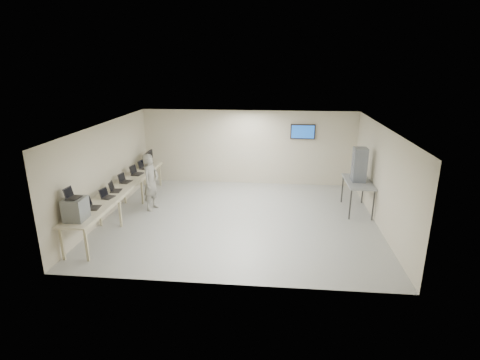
# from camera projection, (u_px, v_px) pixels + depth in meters

# --- Properties ---
(room) EXTENTS (8.01, 7.01, 2.81)m
(room) POSITION_uv_depth(u_px,v_px,m) (241.00, 173.00, 10.86)
(room) COLOR #9B9B9B
(room) RESTS_ON ground
(workbench) EXTENTS (0.76, 6.00, 0.90)m
(workbench) POSITION_uv_depth(u_px,v_px,m) (122.00, 189.00, 11.32)
(workbench) COLOR #C4BC8F
(workbench) RESTS_ON ground
(equipment_box) EXTENTS (0.46, 0.52, 0.54)m
(equipment_box) POSITION_uv_depth(u_px,v_px,m) (76.00, 209.00, 8.85)
(equipment_box) COLOR slate
(equipment_box) RESTS_ON workbench
(laptop_on_box) EXTENTS (0.30, 0.36, 0.27)m
(laptop_on_box) POSITION_uv_depth(u_px,v_px,m) (72.00, 195.00, 8.75)
(laptop_on_box) COLOR black
(laptop_on_box) RESTS_ON equipment_box
(laptop_0) EXTENTS (0.34, 0.40, 0.29)m
(laptop_0) POSITION_uv_depth(u_px,v_px,m) (92.00, 205.00, 9.60)
(laptop_0) COLOR black
(laptop_0) RESTS_ON workbench
(laptop_1) EXTENTS (0.35, 0.39, 0.27)m
(laptop_1) POSITION_uv_depth(u_px,v_px,m) (106.00, 195.00, 10.34)
(laptop_1) COLOR black
(laptop_1) RESTS_ON workbench
(laptop_2) EXTENTS (0.34, 0.39, 0.28)m
(laptop_2) POSITION_uv_depth(u_px,v_px,m) (114.00, 189.00, 10.86)
(laptop_2) COLOR black
(laptop_2) RESTS_ON workbench
(laptop_3) EXTENTS (0.35, 0.40, 0.28)m
(laptop_3) POSITION_uv_depth(u_px,v_px,m) (124.00, 180.00, 11.68)
(laptop_3) COLOR black
(laptop_3) RESTS_ON workbench
(laptop_4) EXTENTS (0.39, 0.44, 0.31)m
(laptop_4) POSITION_uv_depth(u_px,v_px,m) (136.00, 172.00, 12.49)
(laptop_4) COLOR black
(laptop_4) RESTS_ON workbench
(laptop_5) EXTENTS (0.35, 0.41, 0.29)m
(laptop_5) POSITION_uv_depth(u_px,v_px,m) (143.00, 166.00, 13.18)
(laptop_5) COLOR black
(laptop_5) RESTS_ON workbench
(monitor_near) EXTENTS (0.21, 0.47, 0.46)m
(monitor_near) POSITION_uv_depth(u_px,v_px,m) (147.00, 158.00, 13.50)
(monitor_near) COLOR black
(monitor_near) RESTS_ON workbench
(monitor_far) EXTENTS (0.21, 0.48, 0.48)m
(monitor_far) POSITION_uv_depth(u_px,v_px,m) (150.00, 156.00, 13.82)
(monitor_far) COLOR black
(monitor_far) RESTS_ON workbench
(soldier) EXTENTS (0.57, 0.74, 1.81)m
(soldier) POSITION_uv_depth(u_px,v_px,m) (151.00, 182.00, 11.69)
(soldier) COLOR slate
(soldier) RESTS_ON ground
(side_table) EXTENTS (0.76, 1.64, 0.98)m
(side_table) POSITION_uv_depth(u_px,v_px,m) (358.00, 183.00, 11.55)
(side_table) COLOR gray
(side_table) RESTS_ON ground
(storage_bins) EXTENTS (0.40, 0.44, 1.05)m
(storage_bins) POSITION_uv_depth(u_px,v_px,m) (359.00, 165.00, 11.38)
(storage_bins) COLOR slate
(storage_bins) RESTS_ON side_table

